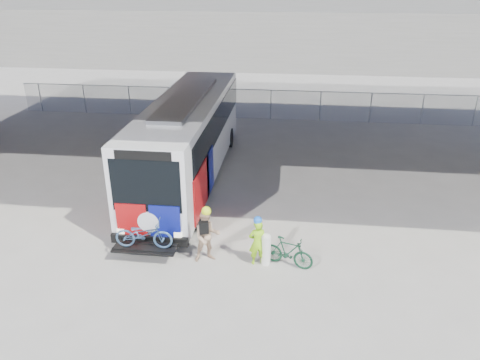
% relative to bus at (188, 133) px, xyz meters
% --- Properties ---
extents(ground, '(160.00, 160.00, 0.00)m').
position_rel_bus_xyz_m(ground, '(2.00, -2.52, -2.11)').
color(ground, '#9E9991').
rests_on(ground, ground).
extents(bus, '(2.67, 12.90, 3.69)m').
position_rel_bus_xyz_m(bus, '(0.00, 0.00, 0.00)').
color(bus, silver).
rests_on(bus, ground).
extents(overpass, '(40.00, 16.00, 7.95)m').
position_rel_bus_xyz_m(overpass, '(2.00, 1.48, 4.44)').
color(overpass, '#605E59').
rests_on(overpass, ground).
extents(chainlink_fence, '(30.00, 0.06, 30.00)m').
position_rel_bus_xyz_m(chainlink_fence, '(2.00, 9.48, -0.68)').
color(chainlink_fence, gray).
rests_on(chainlink_fence, ground).
extents(bollard, '(0.29, 0.29, 1.09)m').
position_rel_bus_xyz_m(bollard, '(3.80, -6.32, -1.52)').
color(bollard, beige).
rests_on(bollard, ground).
extents(cyclist_hivis, '(0.63, 0.51, 1.67)m').
position_rel_bus_xyz_m(cyclist_hivis, '(3.53, -6.32, -1.30)').
color(cyclist_hivis, '#8DD716').
rests_on(cyclist_hivis, ground).
extents(cyclist_tan, '(1.02, 0.92, 1.90)m').
position_rel_bus_xyz_m(cyclist_tan, '(1.95, -6.32, -1.21)').
color(cyclist_tan, tan).
rests_on(cyclist_tan, ground).
extents(bike_parked, '(1.68, 0.94, 0.97)m').
position_rel_bus_xyz_m(bike_parked, '(4.48, -6.32, -1.62)').
color(bike_parked, '#144129').
rests_on(bike_parked, ground).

